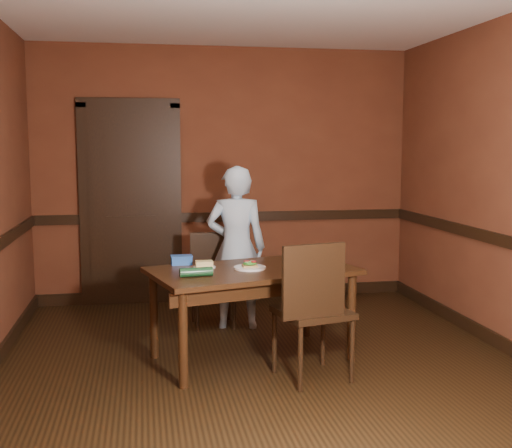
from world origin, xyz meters
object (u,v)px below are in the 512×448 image
object	(u,v)px
dining_table	(252,314)
chair_near	(313,309)
sandwich_plate	(250,267)
person	(236,247)
food_tub	(182,260)
chair_far	(213,280)
sauce_jar	(297,265)
cheese_saucer	(204,265)

from	to	relation	value
dining_table	chair_near	size ratio (longest dim) A/B	1.52
dining_table	sandwich_plate	xyz separation A→B (m)	(-0.02, -0.01, 0.38)
dining_table	chair_near	xyz separation A→B (m)	(0.36, -0.48, 0.14)
chair_near	person	size ratio (longest dim) A/B	0.68
chair_near	food_tub	world-z (taller)	chair_near
chair_far	chair_near	size ratio (longest dim) A/B	0.84
person	sandwich_plate	bearing A→B (deg)	97.88
dining_table	food_tub	world-z (taller)	food_tub
chair_near	sauce_jar	world-z (taller)	chair_near
chair_near	person	xyz separation A→B (m)	(-0.35, 1.38, 0.24)
dining_table	sauce_jar	bearing A→B (deg)	-44.89
food_tub	dining_table	bearing A→B (deg)	-28.61
chair_far	sauce_jar	size ratio (longest dim) A/B	8.82
cheese_saucer	dining_table	bearing A→B (deg)	-13.90
food_tub	sauce_jar	bearing A→B (deg)	-29.62
cheese_saucer	chair_far	bearing A→B (deg)	79.56
sandwich_plate	cheese_saucer	bearing A→B (deg)	163.93
cheese_saucer	sandwich_plate	bearing A→B (deg)	-16.07
person	sauce_jar	xyz separation A→B (m)	(0.30, -1.08, 0.03)
dining_table	sandwich_plate	world-z (taller)	sandwich_plate
chair_near	sandwich_plate	world-z (taller)	chair_near
sandwich_plate	cheese_saucer	distance (m)	0.36
chair_far	sandwich_plate	world-z (taller)	chair_far
food_tub	chair_near	bearing A→B (deg)	-41.99
person	food_tub	size ratio (longest dim) A/B	8.51
chair_near	sauce_jar	size ratio (longest dim) A/B	10.45
person	cheese_saucer	distance (m)	0.89
dining_table	food_tub	size ratio (longest dim) A/B	8.81
person	sauce_jar	world-z (taller)	person
cheese_saucer	food_tub	distance (m)	0.24
dining_table	person	bearing A→B (deg)	74.35
dining_table	cheese_saucer	size ratio (longest dim) A/B	8.77
dining_table	sauce_jar	xyz separation A→B (m)	(0.31, -0.18, 0.41)
person	food_tub	distance (m)	0.83
chair_near	person	world-z (taller)	person
food_tub	cheese_saucer	bearing A→B (deg)	-48.99
person	sauce_jar	distance (m)	1.12
chair_near	cheese_saucer	world-z (taller)	chair_near
sauce_jar	cheese_saucer	distance (m)	0.72
person	sandwich_plate	size ratio (longest dim) A/B	6.01
dining_table	person	size ratio (longest dim) A/B	1.03
cheese_saucer	sauce_jar	bearing A→B (deg)	-21.61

